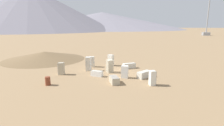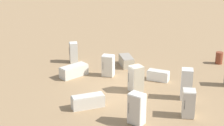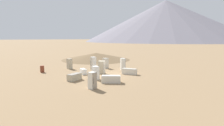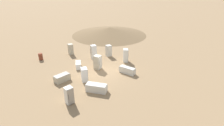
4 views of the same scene
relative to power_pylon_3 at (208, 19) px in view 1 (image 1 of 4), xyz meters
name	(u,v)px [view 1 (image 1 of 4)]	position (x,y,z in m)	size (l,w,h in m)	color
ground_plane	(117,72)	(96.63, -38.64, -10.16)	(1000.00, 1000.00, 0.00)	#937551
mountain_ridge_0	(102,21)	(-177.61, -113.43, 3.95)	(272.12, 272.12, 28.23)	gray
mountain_ridge_1	(30,9)	(-72.66, -172.99, 15.51)	(201.22, 201.22, 51.35)	gray
dirt_mound	(45,56)	(90.50, -53.04, -9.45)	(14.33, 14.33, 1.42)	brown
power_pylon_3	(208,19)	(0.00, 0.00, 0.00)	(11.44, 3.92, 32.69)	gray
discarded_fridge_0	(110,66)	(96.89, -39.53, -9.34)	(1.03, 1.03, 1.66)	#B2A88E
discarded_fridge_1	(144,74)	(98.36, -35.03, -9.78)	(2.01, 1.73, 0.76)	beige
discarded_fridge_2	(125,72)	(98.96, -37.27, -9.43)	(0.64, 0.80, 1.47)	white
discarded_fridge_3	(114,80)	(101.12, -38.11, -9.80)	(1.76, 1.40, 0.72)	#B2A88E
discarded_fridge_4	(88,64)	(96.53, -42.58, -9.23)	(0.73, 0.69, 1.88)	white
discarded_fridge_5	(129,66)	(94.15, -37.27, -9.80)	(1.53, 1.88, 0.74)	beige
discarded_fridge_6	(152,78)	(100.94, -34.15, -9.40)	(0.78, 0.78, 1.54)	silver
discarded_fridge_7	(97,73)	(98.95, -40.67, -9.83)	(0.84, 1.50, 0.67)	white
discarded_fridge_8	(111,60)	(92.98, -40.22, -9.32)	(0.87, 0.95, 1.68)	silver
discarded_fridge_9	(61,69)	(99.11, -45.27, -9.41)	(0.71, 0.82, 1.51)	#B2A88E
discarded_fridge_10	(92,62)	(94.34, -42.79, -9.39)	(0.79, 0.72, 1.54)	beige
rusty_barrel	(48,81)	(103.10, -44.70, -9.72)	(0.52, 0.52, 0.89)	brown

